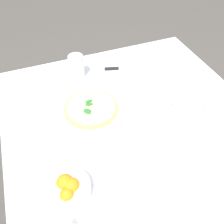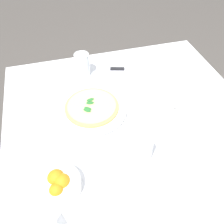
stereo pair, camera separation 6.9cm
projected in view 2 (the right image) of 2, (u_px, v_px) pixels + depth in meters
name	position (u px, v px, depth m)	size (l,w,h in m)	color
ground_plane	(125.00, 193.00, 1.57)	(8.00, 8.00, 0.00)	#4C4742
dining_table	(131.00, 138.00, 1.12)	(1.11, 1.11, 0.75)	white
pizza_plate	(92.00, 108.00, 1.06)	(0.32, 0.32, 0.02)	white
pizza	(92.00, 106.00, 1.05)	(0.24, 0.24, 0.02)	#DBAD60
coffee_cup_far_right	(171.00, 75.00, 1.20)	(0.13, 0.13, 0.06)	white
coffee_cup_near_right	(215.00, 150.00, 0.89)	(0.13, 0.13, 0.06)	white
coffee_cup_right_edge	(163.00, 102.00, 1.07)	(0.13, 0.13, 0.06)	white
coffee_cup_left_edge	(201.00, 105.00, 1.05)	(0.13, 0.13, 0.06)	white
water_glass_near_left	(143.00, 151.00, 0.85)	(0.07, 0.07, 0.12)	white
water_glass_center_back	(83.00, 66.00, 1.21)	(0.08, 0.08, 0.12)	white
napkin_folded	(126.00, 71.00, 1.25)	(0.24, 0.16, 0.02)	white
dinner_knife	(127.00, 69.00, 1.24)	(0.19, 0.07, 0.01)	silver
citrus_bowl	(59.00, 184.00, 0.79)	(0.15, 0.15, 0.07)	white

